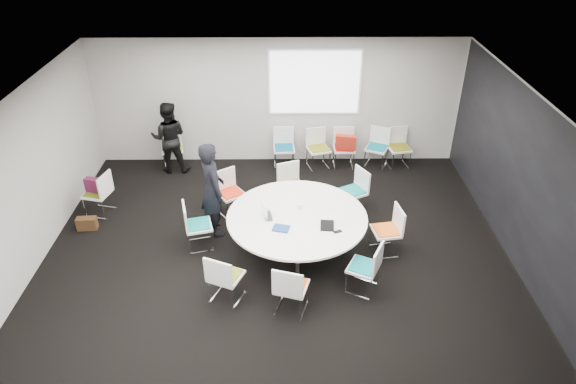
{
  "coord_description": "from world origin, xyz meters",
  "views": [
    {
      "loc": [
        0.13,
        -7.06,
        5.58
      ],
      "look_at": [
        0.2,
        0.4,
        1.0
      ],
      "focal_mm": 32.0,
      "sensor_mm": 36.0,
      "label": 1
    }
  ],
  "objects_px": {
    "chair_ring_a": "(386,239)",
    "chair_ring_g": "(291,296)",
    "chair_person_back": "(173,155)",
    "brown_bag": "(87,223)",
    "chair_ring_h": "(364,276)",
    "laptop": "(270,216)",
    "chair_back_a": "(284,155)",
    "person_back": "(169,137)",
    "chair_back_b": "(318,156)",
    "chair_back_d": "(376,155)",
    "chair_ring_d": "(231,201)",
    "chair_ring_b": "(352,199)",
    "chair_back_c": "(344,155)",
    "cup": "(300,206)",
    "chair_spare_left": "(100,201)",
    "maroon_bag": "(96,185)",
    "chair_ring_f": "(226,285)",
    "person_main": "(212,189)",
    "chair_ring_e": "(199,233)",
    "chair_ring_c": "(292,194)",
    "chair_back_e": "(398,155)",
    "conference_table": "(297,224)"
  },
  "relations": [
    {
      "from": "chair_back_b",
      "to": "maroon_bag",
      "type": "relative_size",
      "value": 2.2
    },
    {
      "from": "chair_back_a",
      "to": "person_back",
      "type": "xyz_separation_m",
      "value": [
        -2.48,
        -0.17,
        0.52
      ]
    },
    {
      "from": "chair_back_e",
      "to": "chair_back_d",
      "type": "bearing_deg",
      "value": -10.99
    },
    {
      "from": "chair_ring_h",
      "to": "chair_spare_left",
      "type": "relative_size",
      "value": 1.0
    },
    {
      "from": "chair_ring_g",
      "to": "maroon_bag",
      "type": "bearing_deg",
      "value": 160.68
    },
    {
      "from": "chair_ring_f",
      "to": "chair_person_back",
      "type": "xyz_separation_m",
      "value": [
        -1.59,
        4.29,
        0.0
      ]
    },
    {
      "from": "chair_ring_h",
      "to": "chair_ring_f",
      "type": "bearing_deg",
      "value": 121.68
    },
    {
      "from": "chair_ring_h",
      "to": "cup",
      "type": "relative_size",
      "value": 9.78
    },
    {
      "from": "chair_back_d",
      "to": "chair_person_back",
      "type": "bearing_deg",
      "value": 24.55
    },
    {
      "from": "person_back",
      "to": "chair_ring_b",
      "type": "bearing_deg",
      "value": 153.34
    },
    {
      "from": "conference_table",
      "to": "chair_ring_a",
      "type": "bearing_deg",
      "value": -1.93
    },
    {
      "from": "chair_ring_h",
      "to": "chair_person_back",
      "type": "xyz_separation_m",
      "value": [
        -3.71,
        4.1,
        0.0
      ]
    },
    {
      "from": "chair_back_c",
      "to": "chair_person_back",
      "type": "bearing_deg",
      "value": -0.85
    },
    {
      "from": "chair_back_a",
      "to": "laptop",
      "type": "bearing_deg",
      "value": 82.9
    },
    {
      "from": "chair_ring_d",
      "to": "person_back",
      "type": "bearing_deg",
      "value": -85.64
    },
    {
      "from": "chair_ring_a",
      "to": "chair_ring_e",
      "type": "height_order",
      "value": "same"
    },
    {
      "from": "chair_ring_e",
      "to": "chair_person_back",
      "type": "bearing_deg",
      "value": -176.22
    },
    {
      "from": "chair_back_b",
      "to": "person_main",
      "type": "relative_size",
      "value": 0.49
    },
    {
      "from": "chair_ring_g",
      "to": "cup",
      "type": "bearing_deg",
      "value": 100.86
    },
    {
      "from": "chair_back_b",
      "to": "chair_back_d",
      "type": "relative_size",
      "value": 1.0
    },
    {
      "from": "chair_ring_a",
      "to": "chair_ring_g",
      "type": "distance_m",
      "value": 2.16
    },
    {
      "from": "chair_ring_h",
      "to": "chair_back_b",
      "type": "xyz_separation_m",
      "value": [
        -0.47,
        4.05,
        0.0
      ]
    },
    {
      "from": "person_back",
      "to": "chair_ring_g",
      "type": "bearing_deg",
      "value": 117.8
    },
    {
      "from": "chair_spare_left",
      "to": "chair_ring_b",
      "type": "bearing_deg",
      "value": -75.76
    },
    {
      "from": "chair_back_e",
      "to": "maroon_bag",
      "type": "height_order",
      "value": "chair_back_e"
    },
    {
      "from": "chair_person_back",
      "to": "laptop",
      "type": "relative_size",
      "value": 2.91
    },
    {
      "from": "chair_back_d",
      "to": "cup",
      "type": "height_order",
      "value": "chair_back_d"
    },
    {
      "from": "chair_ring_e",
      "to": "chair_back_b",
      "type": "distance_m",
      "value": 3.69
    },
    {
      "from": "chair_ring_b",
      "to": "chair_back_d",
      "type": "xyz_separation_m",
      "value": [
        0.75,
        1.86,
        0.0
      ]
    },
    {
      "from": "chair_ring_c",
      "to": "chair_back_b",
      "type": "bearing_deg",
      "value": -132.17
    },
    {
      "from": "maroon_bag",
      "to": "chair_ring_b",
      "type": "bearing_deg",
      "value": 0.22
    },
    {
      "from": "chair_back_b",
      "to": "chair_back_e",
      "type": "distance_m",
      "value": 1.8
    },
    {
      "from": "chair_person_back",
      "to": "chair_ring_d",
      "type": "bearing_deg",
      "value": 114.85
    },
    {
      "from": "chair_spare_left",
      "to": "laptop",
      "type": "bearing_deg",
      "value": -96.2
    },
    {
      "from": "chair_ring_g",
      "to": "chair_spare_left",
      "type": "height_order",
      "value": "same"
    },
    {
      "from": "chair_ring_h",
      "to": "person_main",
      "type": "relative_size",
      "value": 0.49
    },
    {
      "from": "chair_ring_d",
      "to": "chair_person_back",
      "type": "distance_m",
      "value": 2.39
    },
    {
      "from": "person_main",
      "to": "chair_ring_g",
      "type": "bearing_deg",
      "value": -170.19
    },
    {
      "from": "chair_ring_d",
      "to": "chair_ring_e",
      "type": "distance_m",
      "value": 1.15
    },
    {
      "from": "chair_person_back",
      "to": "brown_bag",
      "type": "distance_m",
      "value": 2.68
    },
    {
      "from": "chair_ring_f",
      "to": "chair_ring_h",
      "type": "distance_m",
      "value": 2.14
    },
    {
      "from": "conference_table",
      "to": "chair_ring_b",
      "type": "distance_m",
      "value": 1.68
    },
    {
      "from": "chair_spare_left",
      "to": "person_main",
      "type": "distance_m",
      "value": 2.44
    },
    {
      "from": "chair_back_d",
      "to": "laptop",
      "type": "relative_size",
      "value": 2.91
    },
    {
      "from": "chair_back_c",
      "to": "cup",
      "type": "height_order",
      "value": "chair_back_c"
    },
    {
      "from": "brown_bag",
      "to": "cup",
      "type": "bearing_deg",
      "value": -6.75
    },
    {
      "from": "brown_bag",
      "to": "chair_ring_h",
      "type": "bearing_deg",
      "value": -19.06
    },
    {
      "from": "chair_ring_e",
      "to": "chair_spare_left",
      "type": "distance_m",
      "value": 2.31
    },
    {
      "from": "chair_ring_d",
      "to": "chair_person_back",
      "type": "bearing_deg",
      "value": -88.12
    },
    {
      "from": "chair_ring_f",
      "to": "person_back",
      "type": "relative_size",
      "value": 0.55
    }
  ]
}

